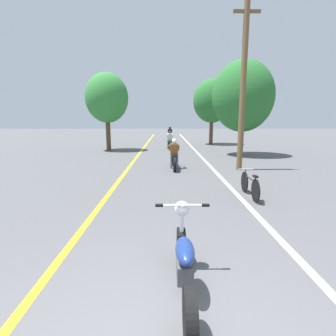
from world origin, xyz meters
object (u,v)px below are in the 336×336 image
(utility_pole, at_px, (243,85))
(roadside_tree_left, at_px, (107,98))
(motorcycle_rider_mid, at_px, (170,142))
(motorcycle_rider_far, at_px, (170,135))
(motorcycle_rider_lead, at_px, (174,157))
(roadside_tree_right_near, at_px, (243,96))
(motorcycle_foreground, at_px, (184,261))
(bicycle_parked, at_px, (250,185))
(roadside_tree_right_far, at_px, (212,101))

(utility_pole, height_order, roadside_tree_left, utility_pole)
(motorcycle_rider_mid, bearing_deg, motorcycle_rider_far, 88.98)
(motorcycle_rider_mid, bearing_deg, motorcycle_rider_lead, -89.59)
(roadside_tree_right_near, xyz_separation_m, motorcycle_foreground, (-4.42, -13.09, -3.13))
(motorcycle_foreground, bearing_deg, utility_pole, 69.99)
(roadside_tree_right_near, distance_m, motorcycle_foreground, 14.16)
(roadside_tree_left, relative_size, motorcycle_rider_mid, 2.58)
(motorcycle_foreground, bearing_deg, bicycle_parked, 62.54)
(roadside_tree_right_near, bearing_deg, bicycle_parked, -104.14)
(motorcycle_rider_lead, bearing_deg, motorcycle_rider_mid, 90.41)
(motorcycle_rider_lead, bearing_deg, roadside_tree_left, 122.33)
(roadside_tree_left, bearing_deg, motorcycle_foreground, -74.67)
(roadside_tree_right_far, height_order, motorcycle_foreground, roadside_tree_right_far)
(utility_pole, bearing_deg, motorcycle_rider_mid, 109.26)
(roadside_tree_right_near, xyz_separation_m, motorcycle_rider_mid, (-4.33, 3.59, -3.04))
(utility_pole, distance_m, motorcycle_foreground, 9.39)
(roadside_tree_right_far, distance_m, motorcycle_rider_far, 6.72)
(roadside_tree_right_near, relative_size, bicycle_parked, 3.49)
(roadside_tree_left, bearing_deg, roadside_tree_right_near, -16.78)
(utility_pole, relative_size, roadside_tree_right_far, 1.25)
(roadside_tree_right_far, bearing_deg, utility_pole, -93.74)
(roadside_tree_right_far, bearing_deg, bicycle_parked, -95.76)
(roadside_tree_left, bearing_deg, bicycle_parked, -60.55)
(motorcycle_rider_mid, bearing_deg, bicycle_parked, -80.48)
(bicycle_parked, bearing_deg, motorcycle_rider_far, 95.37)
(motorcycle_rider_far, bearing_deg, motorcycle_rider_mid, -91.02)
(roadside_tree_left, distance_m, motorcycle_foreground, 16.61)
(motorcycle_foreground, height_order, motorcycle_rider_lead, motorcycle_rider_lead)
(roadside_tree_left, distance_m, motorcycle_rider_lead, 8.92)
(roadside_tree_right_far, xyz_separation_m, motorcycle_rider_far, (-3.56, 4.72, -3.20))
(roadside_tree_right_near, bearing_deg, roadside_tree_left, 163.22)
(motorcycle_rider_mid, bearing_deg, roadside_tree_right_near, -39.71)
(motorcycle_rider_lead, distance_m, motorcycle_rider_mid, 8.02)
(motorcycle_rider_far, bearing_deg, utility_pole, -80.50)
(motorcycle_foreground, relative_size, motorcycle_rider_mid, 0.97)
(roadside_tree_right_far, height_order, motorcycle_rider_far, roadside_tree_right_far)
(utility_pole, distance_m, motorcycle_rider_far, 17.12)
(roadside_tree_right_near, distance_m, roadside_tree_right_far, 7.14)
(roadside_tree_right_near, xyz_separation_m, bicycle_parked, (-2.24, -8.88, -3.21))
(roadside_tree_right_far, bearing_deg, motorcycle_foreground, -100.66)
(motorcycle_rider_far, distance_m, bicycle_parked, 20.79)
(roadside_tree_right_far, height_order, roadside_tree_left, roadside_tree_right_far)
(utility_pole, relative_size, roadside_tree_left, 1.31)
(roadside_tree_left, distance_m, motorcycle_rider_far, 10.72)
(roadside_tree_right_far, bearing_deg, roadside_tree_right_near, -84.99)
(motorcycle_rider_lead, distance_m, bicycle_parked, 4.90)
(roadside_tree_right_near, bearing_deg, motorcycle_rider_far, 109.46)
(roadside_tree_right_near, relative_size, motorcycle_rider_far, 2.64)
(utility_pole, distance_m, motorcycle_rider_lead, 4.24)
(roadside_tree_left, bearing_deg, motorcycle_rider_far, 63.65)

